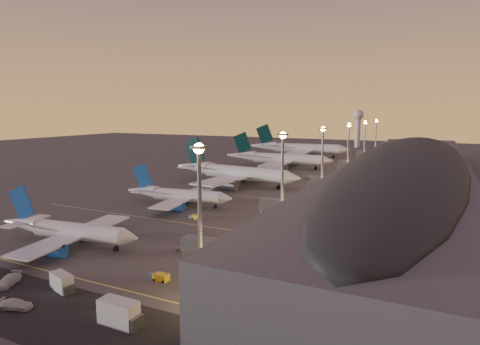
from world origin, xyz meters
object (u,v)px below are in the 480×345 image
baggage_tug_b (185,249)px  service_van_c (8,281)px  airliner_wide_far (298,148)px  catering_truck_b (121,314)px  radar_tower (358,122)px  airliner_wide_near (234,173)px  service_van_e (15,304)px  catering_truck_a (62,283)px  airliner_narrow_south (67,231)px  baggage_tug_a (159,277)px  airliner_narrow_north (178,195)px  airliner_wide_mid (278,159)px  baggage_tug_c (196,217)px

baggage_tug_b → service_van_c: bearing=-141.7°
airliner_wide_far → baggage_tug_b: (35.61, -192.20, -5.26)m
catering_truck_b → baggage_tug_b: bearing=107.2°
radar_tower → airliner_wide_near: bearing=-94.4°
service_van_e → radar_tower: bearing=-18.6°
airliner_wide_near → catering_truck_a: bearing=-73.2°
airliner_narrow_south → baggage_tug_a: 32.07m
airliner_narrow_north → service_van_c: 65.23m
airliner_wide_far → catering_truck_b: bearing=-84.1°
airliner_narrow_north → catering_truck_b: size_ratio=5.68×
airliner_wide_mid → service_van_c: 164.32m
airliner_wide_mid → radar_tower: (17.04, 148.65, 16.86)m
airliner_narrow_south → service_van_e: bearing=-62.8°
airliner_narrow_south → baggage_tug_a: airliner_narrow_south is taller
airliner_wide_far → service_van_c: size_ratio=11.89×
airliner_wide_mid → catering_truck_a: airliner_wide_mid is taller
airliner_wide_mid → airliner_wide_far: bearing=93.0°
baggage_tug_a → catering_truck_a: size_ratio=0.74×
airliner_wide_near → radar_tower: 206.12m
baggage_tug_c → catering_truck_a: bearing=-76.4°
service_van_c → baggage_tug_b: bearing=32.3°
airliner_wide_near → baggage_tug_c: 56.94m
baggage_tug_b → airliner_narrow_north: bearing=107.8°
service_van_c → catering_truck_a: bearing=-10.2°
airliner_narrow_south → baggage_tug_b: 28.38m
baggage_tug_b → catering_truck_b: bearing=-91.9°
airliner_narrow_south → airliner_narrow_north: bearing=82.1°
radar_tower → catering_truck_b: bearing=-86.2°
airliner_wide_far → baggage_tug_c: size_ratio=16.46×
airliner_wide_far → airliner_narrow_south: bearing=-93.0°
baggage_tug_a → baggage_tug_c: bearing=113.1°
baggage_tug_b → baggage_tug_c: bearing=98.6°
baggage_tug_c → airliner_narrow_north: bearing=149.0°
airliner_wide_near → catering_truck_b: bearing=-65.1°
airliner_narrow_south → baggage_tug_a: bearing=-19.4°
airliner_narrow_south → airliner_wide_mid: (-1.99, 143.62, 1.52)m
service_van_e → baggage_tug_c: bearing=-15.8°
airliner_narrow_north → baggage_tug_b: size_ratio=10.86×
baggage_tug_a → baggage_tug_b: bearing=106.0°
baggage_tug_c → baggage_tug_a: bearing=-58.3°
baggage_tug_b → service_van_e: 35.24m
baggage_tug_a → baggage_tug_b: size_ratio=1.21×
baggage_tug_a → airliner_wide_far: bearing=100.9°
airliner_narrow_south → airliner_wide_mid: bearing=83.3°
airliner_narrow_south → service_van_c: bearing=-75.3°
service_van_c → service_van_e: (9.40, -5.21, -0.07)m
catering_truck_b → baggage_tug_a: bearing=108.0°
radar_tower → catering_truck_a: bearing=-89.3°
airliner_narrow_south → catering_truck_b: bearing=-38.7°
baggage_tug_b → service_van_c: (-18.65, -28.80, 0.40)m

